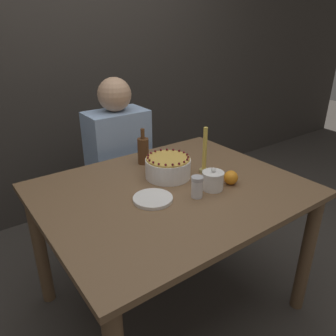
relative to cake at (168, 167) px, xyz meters
name	(u,v)px	position (x,y,z in m)	size (l,w,h in m)	color
ground_plane	(171,301)	(-0.06, -0.11, -0.82)	(12.00, 12.00, 0.00)	#3D3833
wall_behind	(60,54)	(-0.06, 1.29, 0.48)	(8.00, 0.05, 2.60)	#38332D
dining_table	(172,208)	(-0.06, -0.11, -0.17)	(1.27, 1.03, 0.76)	brown
cake	(168,167)	(0.00, 0.00, 0.00)	(0.24, 0.24, 0.12)	white
sugar_bowl	(213,180)	(0.09, -0.24, -0.01)	(0.11, 0.11, 0.11)	white
sugar_shaker	(197,187)	(-0.02, -0.26, 0.00)	(0.06, 0.06, 0.10)	white
plate_stack	(153,199)	(-0.21, -0.16, -0.05)	(0.19, 0.19, 0.02)	white
candle	(204,155)	(0.19, -0.07, 0.05)	(0.05, 0.05, 0.26)	tan
bottle	(143,150)	(-0.01, 0.23, 0.03)	(0.07, 0.07, 0.21)	brown
orange_fruit_0	(231,178)	(0.21, -0.26, -0.02)	(0.07, 0.07, 0.07)	orange
person_man_blue_shirt	(120,176)	(0.02, 0.60, -0.29)	(0.40, 0.34, 1.21)	#2D2D38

